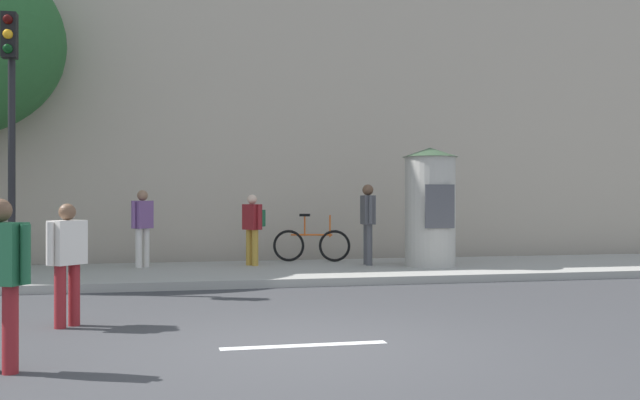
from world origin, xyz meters
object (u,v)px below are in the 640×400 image
object	(u,v)px
pedestrian_in_red_top	(0,271)
poster_column	(430,206)
pedestrian_with_backpack	(253,224)
pedestrian_in_dark_shirt	(368,217)
traffic_light	(10,103)
bicycle_leaning	(312,244)
pedestrian_near_pole	(142,223)
pedestrian_in_light_jacket	(67,255)

from	to	relation	value
pedestrian_in_red_top	poster_column	bearing A→B (deg)	46.71
pedestrian_with_backpack	pedestrian_in_dark_shirt	bearing A→B (deg)	-9.85
traffic_light	bicycle_leaning	size ratio (longest dim) A/B	2.62
pedestrian_in_red_top	pedestrian_near_pole	xyz separation A→B (m)	(1.03, 8.44, 0.17)
traffic_light	bicycle_leaning	distance (m)	7.14
pedestrian_in_red_top	traffic_light	bearing A→B (deg)	100.12
pedestrian_in_red_top	bicycle_leaning	bearing A→B (deg)	62.32
pedestrian_in_dark_shirt	pedestrian_with_backpack	world-z (taller)	pedestrian_in_dark_shirt
traffic_light	pedestrian_with_backpack	bearing A→B (deg)	30.42
traffic_light	pedestrian_in_light_jacket	size ratio (longest dim) A/B	2.98
traffic_light	bicycle_leaning	bearing A→B (deg)	29.22
poster_column	pedestrian_with_backpack	distance (m)	3.80
traffic_light	bicycle_leaning	xyz separation A→B (m)	(5.80, 3.24, -2.63)
traffic_light	pedestrian_with_backpack	world-z (taller)	traffic_light
pedestrian_near_pole	bicycle_leaning	distance (m)	3.82
pedestrian_in_dark_shirt	pedestrian_in_red_top	bearing A→B (deg)	-125.92
poster_column	pedestrian_in_dark_shirt	distance (m)	1.36
pedestrian_near_pole	pedestrian_with_backpack	xyz separation A→B (m)	(2.31, -0.04, -0.04)
pedestrian_in_red_top	pedestrian_in_dark_shirt	size ratio (longest dim) A/B	0.90
pedestrian_in_dark_shirt	bicycle_leaning	distance (m)	1.63
traffic_light	poster_column	world-z (taller)	traffic_light
poster_column	pedestrian_in_light_jacket	distance (m)	8.43
poster_column	pedestrian_in_light_jacket	bearing A→B (deg)	-142.67
poster_column	pedestrian_near_pole	distance (m)	6.05
poster_column	pedestrian_in_red_top	size ratio (longest dim) A/B	1.61
traffic_light	pedestrian_in_dark_shirt	world-z (taller)	traffic_light
pedestrian_in_light_jacket	bicycle_leaning	xyz separation A→B (m)	(4.47, 6.76, -0.34)
poster_column	bicycle_leaning	world-z (taller)	poster_column
pedestrian_near_pole	pedestrian_with_backpack	distance (m)	2.31
traffic_light	pedestrian_with_backpack	distance (m)	5.49
pedestrian_near_pole	pedestrian_with_backpack	world-z (taller)	pedestrian_near_pole
pedestrian_in_dark_shirt	bicycle_leaning	xyz separation A→B (m)	(-1.01, 1.10, -0.64)
poster_column	bicycle_leaning	bearing A→B (deg)	143.34
pedestrian_near_pole	bicycle_leaning	bearing A→B (deg)	9.62
pedestrian_in_light_jacket	pedestrian_in_red_top	bearing A→B (deg)	-97.21
poster_column	pedestrian_in_red_top	distance (m)	10.20
pedestrian_with_backpack	bicycle_leaning	xyz separation A→B (m)	(1.43, 0.68, -0.50)
poster_column	pedestrian_in_light_jacket	xyz separation A→B (m)	(-6.69, -5.10, -0.55)
pedestrian_in_dark_shirt	bicycle_leaning	world-z (taller)	pedestrian_in_dark_shirt
traffic_light	pedestrian_in_light_jacket	world-z (taller)	traffic_light
pedestrian_in_red_top	pedestrian_in_dark_shirt	xyz separation A→B (m)	(5.77, 7.97, 0.27)
pedestrian_near_pole	pedestrian_in_light_jacket	bearing A→B (deg)	-96.83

